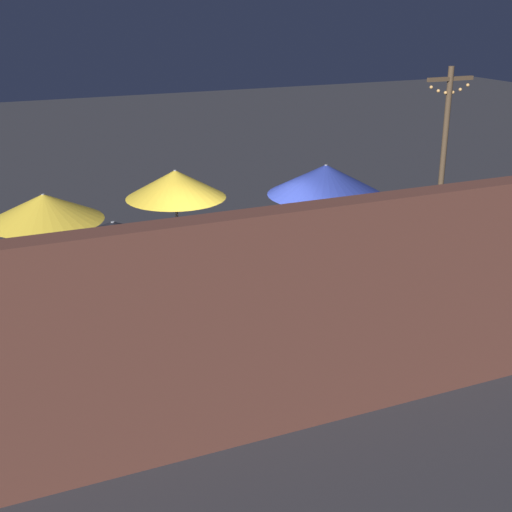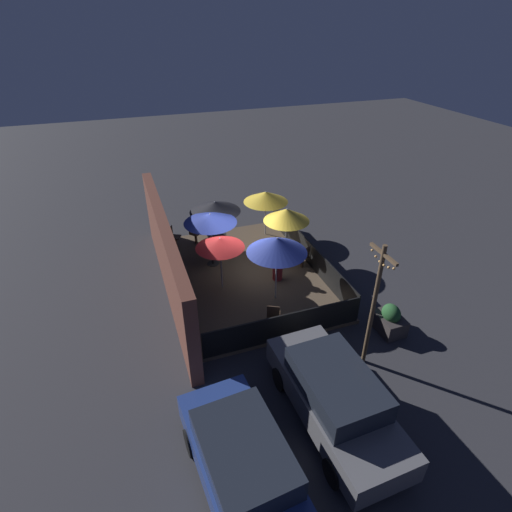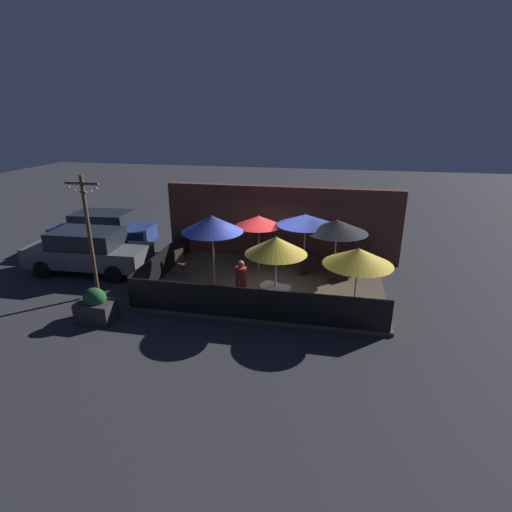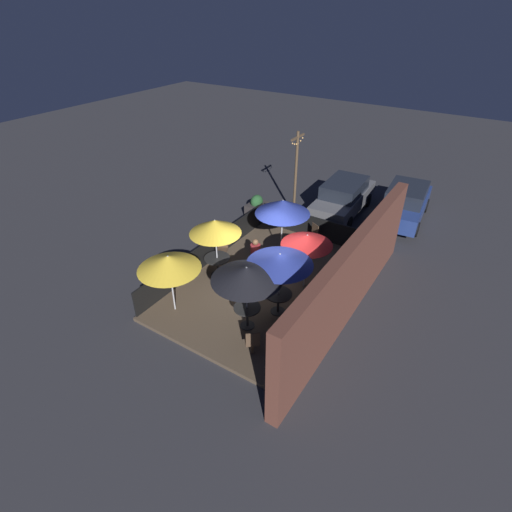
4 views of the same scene
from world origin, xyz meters
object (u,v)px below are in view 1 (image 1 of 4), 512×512
(patio_umbrella_4, at_px, (306,229))
(patio_chair_2, at_px, (214,248))
(light_post, at_px, (444,152))
(patio_chair_0, at_px, (86,399))
(patio_umbrella_1, at_px, (114,236))
(patio_umbrella_3, at_px, (326,180))
(dining_table_1, at_px, (120,326))
(patio_chair_3, at_px, (409,268))
(patio_umbrella_2, at_px, (176,184))
(patio_umbrella_5, at_px, (44,208))
(patio_chair_1, at_px, (68,367))
(patio_umbrella_0, at_px, (198,232))
(planter_box, at_px, (365,219))
(dining_table_0, at_px, (200,326))
(patron_0, at_px, (258,267))
(dining_table_2, at_px, (178,258))

(patio_umbrella_4, height_order, patio_chair_2, patio_umbrella_4)
(light_post, bearing_deg, patio_chair_0, 26.06)
(patio_umbrella_1, xyz_separation_m, patio_chair_0, (0.84, 1.67, -1.48))
(patio_umbrella_3, xyz_separation_m, dining_table_1, (3.99, 1.09, -1.55))
(patio_umbrella_3, relative_size, patio_chair_3, 2.61)
(patio_umbrella_2, xyz_separation_m, patio_umbrella_5, (2.30, -0.01, -0.17))
(dining_table_1, bearing_deg, patio_chair_1, 40.77)
(patio_umbrella_2, height_order, patio_chair_1, patio_umbrella_2)
(patio_umbrella_5, distance_m, patio_chair_3, 6.48)
(patio_umbrella_2, bearing_deg, patio_chair_0, 58.36)
(patio_umbrella_0, distance_m, planter_box, 7.31)
(patio_umbrella_0, distance_m, patio_chair_3, 4.68)
(dining_table_0, bearing_deg, patio_chair_2, -113.98)
(patio_umbrella_4, bearing_deg, planter_box, -131.25)
(patio_umbrella_1, relative_size, patio_umbrella_4, 1.06)
(patio_umbrella_5, bearing_deg, patio_umbrella_3, 163.81)
(dining_table_1, xyz_separation_m, patio_chair_0, (0.84, 1.67, -0.09))
(patron_0, height_order, planter_box, patron_0)
(patio_umbrella_3, bearing_deg, patio_chair_1, 20.89)
(patio_chair_1, relative_size, light_post, 0.23)
(patio_umbrella_2, bearing_deg, dining_table_0, 78.26)
(patio_umbrella_5, xyz_separation_m, patron_0, (-3.54, 0.84, -1.33))
(patio_umbrella_4, bearing_deg, dining_table_2, -69.94)
(patio_umbrella_3, xyz_separation_m, light_post, (-3.58, -1.35, -0.06))
(patio_umbrella_1, distance_m, dining_table_1, 1.39)
(patio_umbrella_0, bearing_deg, patio_umbrella_3, -151.92)
(light_post, bearing_deg, patio_chair_2, -4.52)
(dining_table_2, height_order, light_post, light_post)
(patio_umbrella_0, relative_size, patio_chair_0, 2.39)
(patio_umbrella_4, bearing_deg, patio_chair_3, -159.82)
(patio_umbrella_4, height_order, patio_chair_1, patio_umbrella_4)
(patio_umbrella_5, relative_size, patio_chair_2, 2.15)
(dining_table_2, bearing_deg, patio_umbrella_1, 55.18)
(dining_table_1, bearing_deg, patron_0, -151.50)
(patio_umbrella_4, xyz_separation_m, patio_chair_1, (3.66, 0.25, -1.38))
(patio_umbrella_2, bearing_deg, patio_chair_1, 51.05)
(patio_umbrella_3, bearing_deg, patio_umbrella_1, 15.27)
(patio_umbrella_1, distance_m, patio_chair_3, 5.63)
(patio_umbrella_0, height_order, light_post, light_post)
(patio_umbrella_0, height_order, patron_0, patio_umbrella_0)
(patio_umbrella_3, bearing_deg, patio_chair_3, 155.75)
(patio_umbrella_2, relative_size, dining_table_1, 2.74)
(patio_umbrella_3, bearing_deg, planter_box, -133.35)
(dining_table_0, xyz_separation_m, patron_0, (-1.84, -2.05, -0.08))
(patio_umbrella_1, relative_size, dining_table_0, 2.54)
(patio_umbrella_0, distance_m, patio_umbrella_1, 1.18)
(patio_umbrella_2, bearing_deg, planter_box, -163.16)
(patio_umbrella_2, distance_m, patio_chair_0, 5.03)
(patio_chair_3, bearing_deg, patio_umbrella_5, 9.70)
(dining_table_2, bearing_deg, patio_umbrella_2, 0.00)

